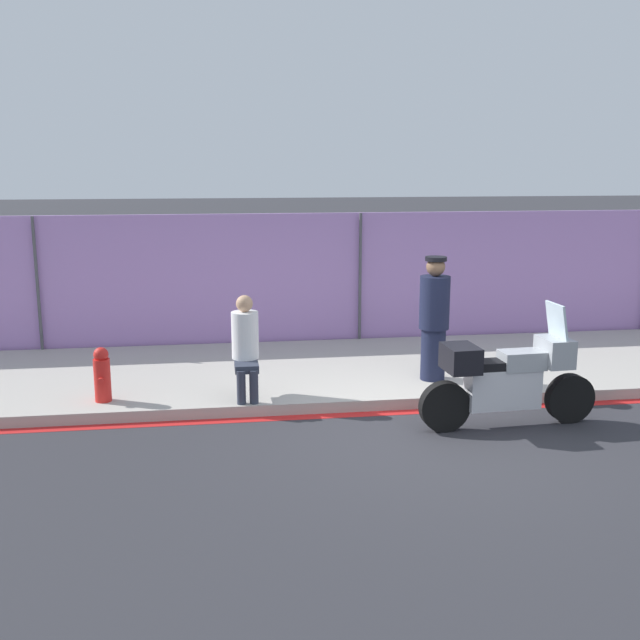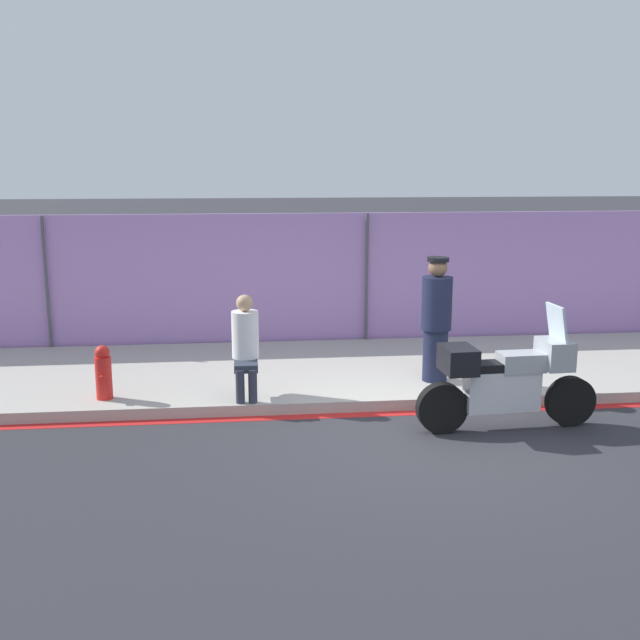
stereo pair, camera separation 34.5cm
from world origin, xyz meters
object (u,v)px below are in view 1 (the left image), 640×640
Objects in this scene: person_seated_on_curb at (245,341)px; officer_standing at (434,318)px; motorcycle at (508,378)px; fire_hydrant at (102,375)px.

officer_standing is at bearing 7.94° from person_seated_on_curb.
motorcycle is 1.69× the size of person_seated_on_curb.
fire_hydrant is at bearing 162.61° from motorcycle.
fire_hydrant is at bearing -175.37° from officer_standing.
motorcycle is 1.29× the size of officer_standing.
officer_standing is 4.45m from fire_hydrant.
motorcycle is at bearing -14.29° from fire_hydrant.
motorcycle is 1.70m from officer_standing.
person_seated_on_curb is (-3.03, 1.23, 0.27)m from motorcycle.
fire_hydrant is (-1.80, 0.01, -0.38)m from person_seated_on_curb.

